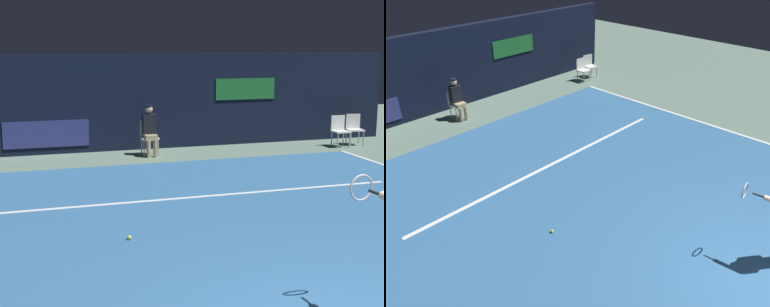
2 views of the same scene
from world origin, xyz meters
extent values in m
plane|color=slate|center=(0.00, 4.04, 0.00)|extent=(30.13, 30.13, 0.00)
cube|color=#336699|center=(0.00, 4.04, 0.01)|extent=(10.21, 10.07, 0.01)
cube|color=white|center=(0.00, 5.80, 0.01)|extent=(7.96, 0.10, 0.01)
cube|color=black|center=(0.00, 11.14, 1.30)|extent=(14.90, 0.30, 2.60)
cube|color=navy|center=(-2.61, 10.98, 0.55)|extent=(2.20, 0.04, 0.70)
cube|color=#1E6B2D|center=(2.98, 10.98, 1.60)|extent=(1.80, 0.04, 0.60)
cylinder|color=black|center=(0.27, 0.75, 1.35)|extent=(0.06, 0.30, 0.03)
torus|color=#B2B2B7|center=(0.24, 1.03, 1.35)|extent=(0.30, 0.05, 0.30)
cube|color=white|center=(-0.05, 10.08, 0.46)|extent=(0.44, 0.40, 0.04)
cube|color=white|center=(-0.05, 10.28, 0.69)|extent=(0.42, 0.03, 0.42)
cylinder|color=#B2B2B7|center=(-0.24, 9.91, 0.23)|extent=(0.03, 0.03, 0.46)
cylinder|color=#B2B2B7|center=(0.13, 9.91, 0.23)|extent=(0.03, 0.03, 0.46)
cylinder|color=#B2B2B7|center=(-0.24, 10.25, 0.23)|extent=(0.03, 0.03, 0.46)
cylinder|color=#B2B2B7|center=(0.14, 10.25, 0.23)|extent=(0.03, 0.03, 0.46)
cube|color=tan|center=(-0.05, 10.00, 0.50)|extent=(0.32, 0.40, 0.14)
cylinder|color=tan|center=(-0.14, 9.82, 0.23)|extent=(0.11, 0.11, 0.46)
cylinder|color=tan|center=(0.04, 9.82, 0.23)|extent=(0.11, 0.11, 0.46)
cube|color=black|center=(-0.05, 10.12, 0.83)|extent=(0.34, 0.22, 0.52)
sphere|color=#DBAD89|center=(-0.05, 10.12, 1.21)|extent=(0.20, 0.20, 0.20)
cylinder|color=#141933|center=(-0.05, 10.12, 1.30)|extent=(0.19, 0.19, 0.04)
cube|color=white|center=(5.93, 9.85, 0.44)|extent=(0.51, 0.48, 0.04)
cube|color=white|center=(5.97, 10.05, 0.67)|extent=(0.42, 0.11, 0.42)
cylinder|color=#B2B2B7|center=(5.72, 9.72, 0.22)|extent=(0.03, 0.03, 0.44)
cylinder|color=#B2B2B7|center=(6.08, 9.65, 0.22)|extent=(0.03, 0.03, 0.44)
cylinder|color=#B2B2B7|center=(5.78, 10.05, 0.22)|extent=(0.03, 0.03, 0.44)
cylinder|color=#B2B2B7|center=(6.15, 9.98, 0.22)|extent=(0.03, 0.03, 0.44)
cube|color=white|center=(5.38, 9.70, 0.44)|extent=(0.45, 0.41, 0.04)
cube|color=white|center=(5.39, 9.90, 0.67)|extent=(0.42, 0.04, 0.42)
cylinder|color=#B2B2B7|center=(5.19, 9.54, 0.22)|extent=(0.03, 0.03, 0.44)
cylinder|color=#B2B2B7|center=(5.56, 9.53, 0.22)|extent=(0.03, 0.03, 0.44)
cylinder|color=#B2B2B7|center=(5.20, 9.88, 0.22)|extent=(0.03, 0.03, 0.44)
cylinder|color=#B2B2B7|center=(5.57, 9.87, 0.22)|extent=(0.03, 0.03, 0.44)
sphere|color=#CCE033|center=(-1.81, 3.83, 0.05)|extent=(0.07, 0.07, 0.07)
camera|label=1|loc=(-3.29, -4.15, 2.90)|focal=53.13mm
camera|label=2|loc=(-5.98, -0.92, 5.34)|focal=37.80mm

